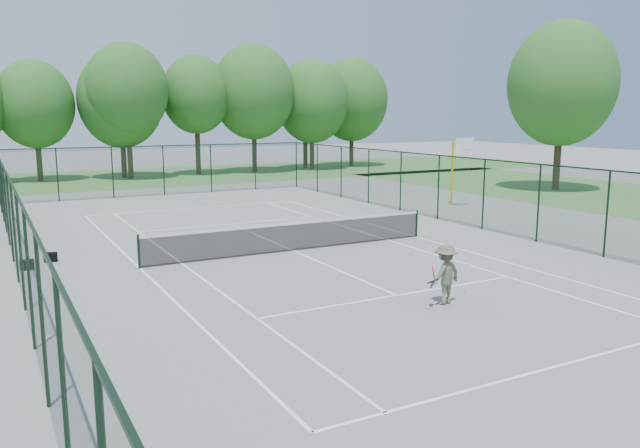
{
  "coord_description": "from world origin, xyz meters",
  "views": [
    {
      "loc": [
        -9.65,
        -19.83,
        4.88
      ],
      "look_at": [
        0.0,
        -2.0,
        1.3
      ],
      "focal_mm": 35.0,
      "sensor_mm": 36.0,
      "label": 1
    }
  ],
  "objects": [
    {
      "name": "tree_side",
      "position": [
        23.27,
        8.56,
        6.78
      ],
      "size": [
        6.79,
        6.79,
        10.75
      ],
      "color": "#3F2D1D",
      "rests_on": "ground"
    },
    {
      "name": "sports_bag_b",
      "position": [
        -7.91,
        2.38,
        0.16
      ],
      "size": [
        0.45,
        0.35,
        0.31
      ],
      "primitive_type": "cube",
      "rotation": [
        0.0,
        0.0,
        -0.27
      ],
      "color": "black",
      "rests_on": "ground"
    },
    {
      "name": "tennis_net",
      "position": [
        0.0,
        0.0,
        0.58
      ],
      "size": [
        11.08,
        0.08,
        1.1
      ],
      "color": "black",
      "rests_on": "ground"
    },
    {
      "name": "grass_far",
      "position": [
        0.0,
        30.0,
        0.01
      ],
      "size": [
        80.0,
        16.0,
        0.01
      ],
      "primitive_type": "cube",
      "color": "#4E883D",
      "rests_on": "ground"
    },
    {
      "name": "grass_side",
      "position": [
        24.0,
        4.0,
        0.01
      ],
      "size": [
        14.0,
        40.0,
        0.01
      ],
      "primitive_type": "cube",
      "color": "#4E883D",
      "rests_on": "ground"
    },
    {
      "name": "sports_bag_a",
      "position": [
        -8.67,
        1.52,
        0.17
      ],
      "size": [
        0.44,
        0.3,
        0.33
      ],
      "primitive_type": "cube",
      "rotation": [
        0.0,
        0.0,
        -0.14
      ],
      "color": "black",
      "rests_on": "ground"
    },
    {
      "name": "tennis_player",
      "position": [
        0.65,
        -7.61,
        0.79
      ],
      "size": [
        1.99,
        0.95,
        1.58
      ],
      "color": "#5B5F45",
      "rests_on": "ground"
    },
    {
      "name": "ground",
      "position": [
        0.0,
        0.0,
        0.0
      ],
      "size": [
        140.0,
        140.0,
        0.0
      ],
      "primitive_type": "plane",
      "color": "gray",
      "rests_on": "ground"
    },
    {
      "name": "court_lines",
      "position": [
        0.0,
        0.0,
        0.0
      ],
      "size": [
        11.05,
        23.85,
        0.01
      ],
      "color": "white",
      "rests_on": "ground"
    },
    {
      "name": "tree_line_far",
      "position": [
        0.0,
        30.0,
        5.99
      ],
      "size": [
        39.4,
        6.4,
        9.7
      ],
      "color": "#3F2D1D",
      "rests_on": "ground"
    },
    {
      "name": "basketball_goal",
      "position": [
        12.71,
        5.93,
        2.57
      ],
      "size": [
        1.2,
        1.43,
        3.65
      ],
      "color": "yellow",
      "rests_on": "ground"
    },
    {
      "name": "fence_enclosure",
      "position": [
        0.0,
        0.0,
        1.56
      ],
      "size": [
        18.05,
        36.05,
        3.02
      ],
      "color": "#1A3D21",
      "rests_on": "ground"
    }
  ]
}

